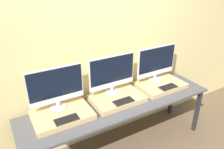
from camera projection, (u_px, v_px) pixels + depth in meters
name	position (u px, v px, depth m)	size (l,w,h in m)	color
wall_back	(105.00, 52.00, 2.84)	(8.00, 0.04, 2.60)	#DBC684
workbench	(120.00, 107.00, 2.80)	(2.53, 0.65, 0.74)	#47474C
wooden_riser_left	(62.00, 115.00, 2.49)	(0.66, 0.46, 0.06)	tan
monitor_left	(56.00, 87.00, 2.46)	(0.64, 0.18, 0.51)	silver
keyboard_left	(67.00, 120.00, 2.35)	(0.26, 0.13, 0.01)	#2D2D2D
wooden_riser_center	(117.00, 98.00, 2.82)	(0.66, 0.46, 0.06)	tan
monitor_center	(112.00, 73.00, 2.79)	(0.64, 0.18, 0.51)	silver
keyboard_center	(124.00, 101.00, 2.68)	(0.26, 0.13, 0.01)	#2D2D2D
wooden_riser_right	(160.00, 85.00, 3.15)	(0.66, 0.46, 0.06)	tan
monitor_right	(156.00, 62.00, 3.12)	(0.64, 0.18, 0.51)	silver
keyboard_right	(168.00, 87.00, 3.01)	(0.26, 0.13, 0.01)	#2D2D2D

